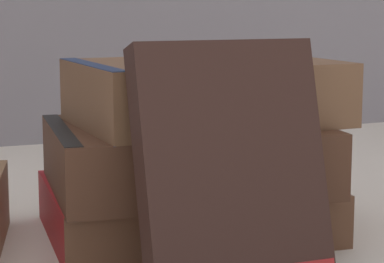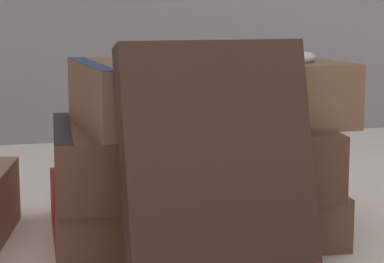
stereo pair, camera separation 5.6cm
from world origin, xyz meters
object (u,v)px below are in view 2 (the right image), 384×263
book_flat_middle (180,156)px  pocket_watch (274,57)px  book_flat_bottom (182,208)px  book_leaning_front (218,173)px  book_flat_top (201,93)px

book_flat_middle → pocket_watch: pocket_watch is taller
book_flat_middle → pocket_watch: size_ratio=3.26×
pocket_watch → book_flat_bottom: bearing=157.9°
book_flat_middle → book_leaning_front: bearing=-86.3°
book_leaning_front → pocket_watch: (0.07, 0.09, 0.06)m
book_flat_bottom → book_flat_middle: size_ratio=1.04×
book_flat_bottom → book_flat_middle: book_flat_middle is taller
book_flat_middle → book_leaning_front: book_leaning_front is taller
book_flat_middle → pocket_watch: 0.10m
book_flat_middle → book_flat_top: book_flat_top is taller
book_flat_middle → book_leaning_front: size_ratio=1.37×
book_leaning_front → book_flat_bottom: bearing=86.3°
book_flat_bottom → book_leaning_front: 0.13m
book_flat_middle → book_flat_top: (0.02, -0.00, 0.05)m
book_leaning_front → pocket_watch: bearing=52.1°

